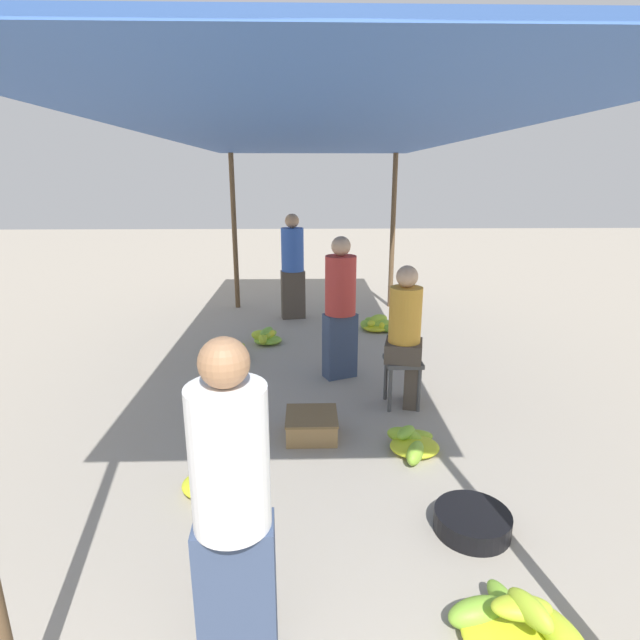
% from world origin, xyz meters
% --- Properties ---
extents(canopy_post_back_left, '(0.08, 0.08, 2.49)m').
position_xyz_m(canopy_post_back_left, '(-1.29, 7.01, 1.25)').
color(canopy_post_back_left, brown).
rests_on(canopy_post_back_left, ground).
extents(canopy_post_back_right, '(0.08, 0.08, 2.49)m').
position_xyz_m(canopy_post_back_right, '(1.29, 7.01, 1.25)').
color(canopy_post_back_right, brown).
rests_on(canopy_post_back_right, ground).
extents(canopy_tarp, '(2.99, 7.11, 0.04)m').
position_xyz_m(canopy_tarp, '(0.00, 3.65, 2.51)').
color(canopy_tarp, '#33569E').
rests_on(canopy_tarp, canopy_post_front_left).
extents(vendor_foreground, '(0.35, 0.35, 1.56)m').
position_xyz_m(vendor_foreground, '(-0.44, 0.59, 0.81)').
color(vendor_foreground, '#384766').
rests_on(vendor_foreground, ground).
extents(stool, '(0.34, 0.34, 0.47)m').
position_xyz_m(stool, '(0.79, 3.19, 0.37)').
color(stool, '#4C4C4C').
rests_on(stool, ground).
extents(vendor_seated, '(0.41, 0.41, 1.37)m').
position_xyz_m(vendor_seated, '(0.81, 3.20, 0.72)').
color(vendor_seated, '#4C4238').
rests_on(vendor_seated, ground).
extents(basin_black, '(0.47, 0.47, 0.13)m').
position_xyz_m(basin_black, '(0.91, 1.40, 0.07)').
color(basin_black, black).
rests_on(basin_black, ground).
extents(banana_pile_left_0, '(0.44, 0.51, 0.17)m').
position_xyz_m(banana_pile_left_0, '(-0.79, 1.89, 0.08)').
color(banana_pile_left_0, '#A3C52F').
rests_on(banana_pile_left_0, ground).
extents(banana_pile_left_1, '(0.41, 0.46, 0.22)m').
position_xyz_m(banana_pile_left_1, '(-1.04, 4.48, 0.09)').
color(banana_pile_left_1, '#A2C52F').
rests_on(banana_pile_left_1, ground).
extents(banana_pile_left_2, '(0.42, 0.48, 0.21)m').
position_xyz_m(banana_pile_left_2, '(-0.66, 5.08, 0.09)').
color(banana_pile_left_2, '#7AB536').
rests_on(banana_pile_left_2, ground).
extents(banana_pile_right_0, '(0.42, 0.54, 0.18)m').
position_xyz_m(banana_pile_right_0, '(0.73, 2.36, 0.07)').
color(banana_pile_right_0, '#93BF32').
rests_on(banana_pile_right_0, ground).
extents(banana_pile_right_1, '(0.53, 0.47, 0.24)m').
position_xyz_m(banana_pile_right_1, '(0.88, 5.61, 0.09)').
color(banana_pile_right_1, yellow).
rests_on(banana_pile_right_1, ground).
extents(banana_pile_right_2, '(0.61, 0.60, 0.30)m').
position_xyz_m(banana_pile_right_2, '(0.87, 0.62, 0.09)').
color(banana_pile_right_2, '#B7CE2B').
rests_on(banana_pile_right_2, ground).
extents(crate_near, '(0.44, 0.44, 0.20)m').
position_xyz_m(crate_near, '(-0.09, 2.62, 0.10)').
color(crate_near, '#9E7A4C').
rests_on(crate_near, ground).
extents(shopper_walking_mid, '(0.43, 0.43, 1.55)m').
position_xyz_m(shopper_walking_mid, '(0.24, 3.93, 0.80)').
color(shopper_walking_mid, '#384766').
rests_on(shopper_walking_mid, ground).
extents(shopper_walking_far, '(0.39, 0.39, 1.61)m').
position_xyz_m(shopper_walking_far, '(-0.34, 6.33, 0.83)').
color(shopper_walking_far, '#4C4238').
rests_on(shopper_walking_far, ground).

